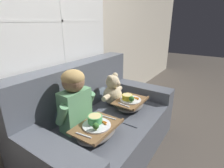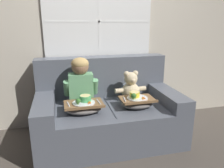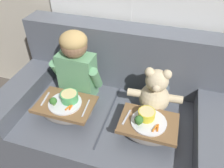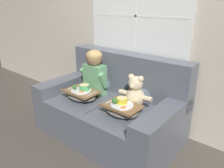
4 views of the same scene
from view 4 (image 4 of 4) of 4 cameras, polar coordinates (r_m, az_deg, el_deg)
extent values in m
plane|color=#4C443D|center=(2.81, -0.96, -12.89)|extent=(14.00, 14.00, 0.00)
cube|color=beige|center=(2.81, 6.73, 15.42)|extent=(8.00, 0.05, 2.60)
cube|color=white|center=(2.76, 6.31, 17.29)|extent=(1.41, 0.02, 1.31)
cube|color=black|center=(2.77, 6.38, 17.29)|extent=(1.36, 0.01, 1.26)
cube|color=white|center=(2.76, 6.26, 17.29)|extent=(0.02, 0.02, 1.26)
cube|color=white|center=(2.76, 6.26, 17.29)|extent=(1.36, 0.02, 0.02)
cube|color=#565B66|center=(2.69, -0.99, -8.98)|extent=(1.67, 0.97, 0.44)
cube|color=#565B66|center=(2.77, 4.01, 2.76)|extent=(1.67, 0.22, 0.52)
cube|color=#565B66|center=(3.04, -11.49, 0.35)|extent=(0.22, 0.97, 0.15)
cube|color=#565B66|center=(2.21, 13.61, -8.03)|extent=(0.22, 0.97, 0.15)
cube|color=#3D424C|center=(2.57, -1.31, -4.83)|extent=(0.01, 0.71, 0.01)
ellipsoid|color=slate|center=(2.93, -1.73, 1.70)|extent=(0.33, 0.16, 0.34)
ellipsoid|color=slate|center=(2.59, 8.58, -1.15)|extent=(0.31, 0.15, 0.32)
cube|color=#66A370|center=(2.78, -4.51, 1.25)|extent=(0.29, 0.17, 0.38)
sphere|color=#936B4C|center=(2.70, -4.67, 6.72)|extent=(0.20, 0.20, 0.20)
ellipsoid|color=tan|center=(2.69, -4.69, 7.43)|extent=(0.20, 0.20, 0.14)
cylinder|color=#66A370|center=(2.87, -7.00, 2.42)|extent=(0.08, 0.15, 0.21)
cylinder|color=#66A370|center=(2.65, -2.32, 0.97)|extent=(0.08, 0.15, 0.21)
sphere|color=beige|center=(2.45, 6.03, -3.48)|extent=(0.23, 0.23, 0.23)
sphere|color=beige|center=(2.39, 6.18, 0.16)|extent=(0.16, 0.16, 0.16)
sphere|color=beige|center=(2.39, 5.02, 1.88)|extent=(0.07, 0.07, 0.07)
sphere|color=beige|center=(2.34, 7.49, 1.32)|extent=(0.07, 0.07, 0.07)
sphere|color=beige|center=(2.33, 5.30, -0.54)|extent=(0.06, 0.06, 0.06)
sphere|color=black|center=(2.32, 5.09, -0.57)|extent=(0.02, 0.02, 0.02)
cylinder|color=beige|center=(2.51, 3.17, -2.23)|extent=(0.12, 0.07, 0.06)
cylinder|color=beige|center=(2.38, 9.09, -3.80)|extent=(0.12, 0.07, 0.06)
cylinder|color=beige|center=(2.42, 3.56, -5.92)|extent=(0.07, 0.11, 0.06)
cylinder|color=beige|center=(2.37, 5.66, -6.55)|extent=(0.07, 0.11, 0.06)
ellipsoid|color=slate|center=(2.67, -8.01, -2.98)|extent=(0.40, 0.29, 0.09)
cube|color=brown|center=(2.65, -8.06, -1.93)|extent=(0.42, 0.30, 0.01)
cube|color=brown|center=(2.56, -10.38, -2.57)|extent=(0.42, 0.02, 0.02)
cylinder|color=silver|center=(2.65, -8.08, -1.69)|extent=(0.24, 0.24, 0.01)
cylinder|color=#4CAD60|center=(2.64, -7.23, -0.84)|extent=(0.13, 0.13, 0.06)
cylinder|color=#E5D189|center=(2.63, -7.25, -0.28)|extent=(0.11, 0.11, 0.01)
sphere|color=#38702D|center=(2.65, -9.77, -0.76)|extent=(0.05, 0.05, 0.05)
cylinder|color=#7A9E56|center=(2.66, -9.73, -1.33)|extent=(0.02, 0.02, 0.02)
cylinder|color=orange|center=(2.58, -8.15, -2.02)|extent=(0.03, 0.05, 0.01)
cylinder|color=orange|center=(2.58, -7.72, -2.05)|extent=(0.01, 0.05, 0.01)
cube|color=silver|center=(2.76, -10.39, -0.90)|extent=(0.03, 0.14, 0.01)
cube|color=silver|center=(2.54, -5.55, -2.64)|extent=(0.02, 0.17, 0.01)
ellipsoid|color=slate|center=(2.30, 2.59, -6.94)|extent=(0.37, 0.28, 0.09)
cube|color=brown|center=(2.27, 2.62, -5.76)|extent=(0.39, 0.29, 0.01)
cube|color=brown|center=(2.17, 0.45, -6.67)|extent=(0.39, 0.02, 0.02)
cylinder|color=silver|center=(2.27, 2.62, -5.49)|extent=(0.24, 0.24, 0.01)
cylinder|color=yellow|center=(2.29, 2.62, -4.28)|extent=(0.12, 0.12, 0.06)
cylinder|color=#E5D189|center=(2.28, 2.63, -3.72)|extent=(0.10, 0.10, 0.01)
sphere|color=#38702D|center=(2.25, 0.71, -4.36)|extent=(0.06, 0.06, 0.06)
cylinder|color=#7A9E56|center=(2.26, 0.70, -5.07)|extent=(0.02, 0.02, 0.03)
cylinder|color=orange|center=(2.20, 2.77, -6.01)|extent=(0.03, 0.06, 0.01)
cylinder|color=orange|center=(2.20, 3.30, -6.05)|extent=(0.01, 0.06, 0.01)
cube|color=silver|center=(2.35, -0.34, -4.50)|extent=(0.03, 0.14, 0.01)
camera|label=1|loc=(2.94, -35.57, 13.84)|focal=28.00mm
camera|label=2|loc=(2.14, -66.44, 4.49)|focal=35.00mm
camera|label=3|loc=(1.33, -23.86, 23.76)|focal=35.00mm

